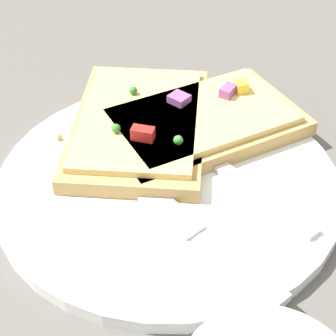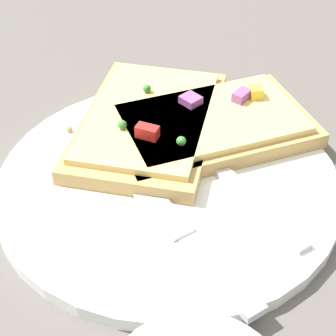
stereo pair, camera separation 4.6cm
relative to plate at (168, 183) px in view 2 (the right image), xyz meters
name	(u,v)px [view 2 (the right image)]	position (x,y,z in m)	size (l,w,h in m)	color
ground_plane	(168,188)	(0.00, 0.00, -0.01)	(4.00, 4.00, 0.00)	#56514C
plate	(168,183)	(0.00, 0.00, 0.00)	(0.28, 0.28, 0.01)	white
fork	(211,161)	(0.04, 0.00, 0.01)	(0.03, 0.21, 0.01)	silver
knife	(182,232)	(-0.02, -0.06, 0.01)	(0.02, 0.21, 0.01)	silver
pizza_slice_main	(149,122)	(0.02, 0.06, 0.02)	(0.21, 0.21, 0.03)	tan
pizza_slice_corner	(212,125)	(0.06, 0.03, 0.02)	(0.19, 0.14, 0.03)	tan
crumb_scatter	(116,159)	(-0.03, 0.04, 0.01)	(0.03, 0.11, 0.01)	#A38349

